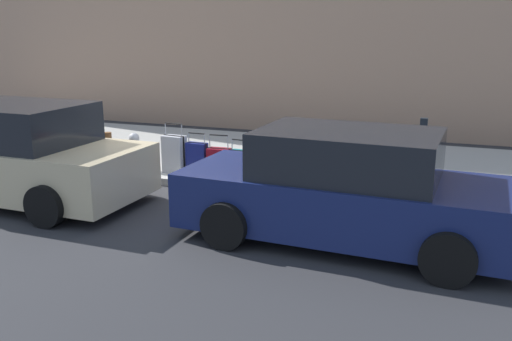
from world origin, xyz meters
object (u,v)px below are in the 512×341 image
suitcase_navy_7 (197,158)px  suitcase_maroon_6 (219,162)px  suitcase_teal_5 (239,165)px  parked_car_navy_0 (346,190)px  suitcase_silver_1 (337,174)px  suitcase_silver_8 (174,154)px  parking_meter (422,144)px  suitcase_navy_0 (363,174)px  fire_hydrant (135,150)px  bollard_post (109,150)px  suitcase_olive_2 (309,170)px  parked_car_beige_1 (19,156)px  suitcase_black_3 (283,165)px  suitcase_red_4 (262,167)px

suitcase_navy_7 → suitcase_maroon_6: bearing=177.9°
suitcase_teal_5 → parked_car_navy_0: bearing=139.8°
suitcase_silver_1 → suitcase_silver_8: suitcase_silver_8 is taller
suitcase_maroon_6 → parked_car_navy_0: bearing=143.5°
suitcase_teal_5 → suitcase_navy_7: suitcase_navy_7 is taller
parking_meter → suitcase_navy_0: bearing=10.8°
fire_hydrant → bollard_post: (0.51, 0.15, -0.01)m
suitcase_olive_2 → parked_car_beige_1: (4.51, 2.00, 0.32)m
suitcase_silver_8 → bollard_post: 1.40m
suitcase_navy_7 → bollard_post: (1.86, 0.18, 0.05)m
suitcase_black_3 → suitcase_silver_8: 2.21m
parked_car_navy_0 → fire_hydrant: bearing=-24.0°
suitcase_teal_5 → parked_car_navy_0: size_ratio=0.17×
parking_meter → suitcase_maroon_6: bearing=3.8°
suitcase_silver_8 → parking_meter: size_ratio=0.77×
bollard_post → parked_car_navy_0: (-5.13, 1.91, 0.22)m
fire_hydrant → parked_car_beige_1: bearing=65.5°
suitcase_navy_0 → suitcase_silver_1: bearing=14.6°
suitcase_silver_8 → parking_meter: (-4.54, -0.25, 0.47)m
suitcase_olive_2 → fire_hydrant: (3.57, -0.06, 0.07)m
parking_meter → suitcase_black_3: bearing=7.6°
fire_hydrant → parking_meter: bearing=-177.4°
bollard_post → parked_car_beige_1: bearing=77.4°
suitcase_maroon_6 → parked_car_navy_0: 3.49m
suitcase_black_3 → suitcase_silver_8: bearing=-1.6°
suitcase_black_3 → suitcase_maroon_6: 1.28m
suitcase_red_4 → fire_hydrant: fire_hydrant is taller
suitcase_teal_5 → suitcase_maroon_6: size_ratio=0.94×
suitcase_red_4 → parked_car_navy_0: bearing=133.4°
suitcase_teal_5 → parked_car_navy_0: parked_car_navy_0 is taller
suitcase_navy_0 → bollard_post: size_ratio=1.22×
suitcase_olive_2 → parked_car_beige_1: bearing=23.9°
fire_hydrant → bollard_post: 0.53m
parking_meter → parked_car_navy_0: (0.81, 2.31, -0.24)m
suitcase_navy_7 → suitcase_silver_8: size_ratio=0.83×
fire_hydrant → suitcase_red_4: bearing=179.9°
parking_meter → parked_car_beige_1: parked_car_beige_1 is taller
bollard_post → parked_car_beige_1: size_ratio=0.17×
parking_meter → parked_car_beige_1: size_ratio=0.29×
fire_hydrant → suitcase_maroon_6: bearing=-179.7°
parked_car_beige_1 → suitcase_olive_2: bearing=-156.1°
suitcase_red_4 → suitcase_silver_8: suitcase_silver_8 is taller
suitcase_black_3 → fire_hydrant: suitcase_black_3 is taller
suitcase_navy_0 → suitcase_navy_7: bearing=0.9°
suitcase_maroon_6 → suitcase_navy_0: bearing=-178.6°
suitcase_red_4 → parking_meter: (-2.76, -0.25, 0.56)m
suitcase_red_4 → suitcase_black_3: bearing=172.3°
suitcase_black_3 → suitcase_red_4: 0.44m
suitcase_navy_7 → fire_hydrant: (1.35, 0.03, 0.07)m
fire_hydrant → parked_car_beige_1: parked_car_beige_1 is taller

